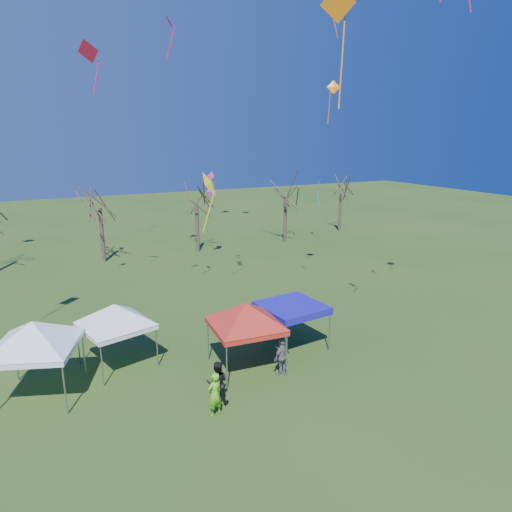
{
  "coord_description": "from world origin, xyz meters",
  "views": [
    {
      "loc": [
        -7.53,
        -15.36,
        10.5
      ],
      "look_at": [
        1.61,
        3.0,
        5.07
      ],
      "focal_mm": 32.0,
      "sensor_mm": 36.0,
      "label": 1
    }
  ],
  "objects_px": {
    "tent_blue": "(292,308)",
    "tree_4": "(286,182)",
    "tree_3": "(196,186)",
    "person_dark": "(217,383)",
    "tree_5": "(342,180)",
    "person_green": "(215,394)",
    "tent_white_mid": "(114,309)",
    "tree_2": "(98,188)",
    "person_grey": "(282,357)",
    "tent_white_west": "(32,327)",
    "tent_red": "(246,308)"
  },
  "relations": [
    {
      "from": "tent_blue",
      "to": "person_green",
      "type": "relative_size",
      "value": 1.8
    },
    {
      "from": "tent_white_mid",
      "to": "person_green",
      "type": "distance_m",
      "value": 6.58
    },
    {
      "from": "tree_3",
      "to": "tent_white_west",
      "type": "height_order",
      "value": "tree_3"
    },
    {
      "from": "tree_5",
      "to": "tent_white_mid",
      "type": "bearing_deg",
      "value": -143.37
    },
    {
      "from": "tree_4",
      "to": "tree_5",
      "type": "distance_m",
      "value": 8.62
    },
    {
      "from": "tree_4",
      "to": "tent_white_west",
      "type": "height_order",
      "value": "tree_4"
    },
    {
      "from": "tree_2",
      "to": "tent_blue",
      "type": "distance_m",
      "value": 22.57
    },
    {
      "from": "tree_2",
      "to": "person_dark",
      "type": "xyz_separation_m",
      "value": [
        0.73,
        -24.42,
        -5.37
      ]
    },
    {
      "from": "tent_white_west",
      "to": "tent_red",
      "type": "distance_m",
      "value": 8.8
    },
    {
      "from": "tent_white_west",
      "to": "person_green",
      "type": "relative_size",
      "value": 2.3
    },
    {
      "from": "tent_white_west",
      "to": "tent_red",
      "type": "xyz_separation_m",
      "value": [
        8.64,
        -1.66,
        -0.11
      ]
    },
    {
      "from": "tree_3",
      "to": "tent_red",
      "type": "relative_size",
      "value": 1.87
    },
    {
      "from": "tent_blue",
      "to": "person_green",
      "type": "height_order",
      "value": "tent_blue"
    },
    {
      "from": "tree_4",
      "to": "tree_5",
      "type": "height_order",
      "value": "tree_4"
    },
    {
      "from": "tree_2",
      "to": "tent_white_mid",
      "type": "bearing_deg",
      "value": -96.69
    },
    {
      "from": "tent_red",
      "to": "tent_blue",
      "type": "relative_size",
      "value": 1.31
    },
    {
      "from": "tree_4",
      "to": "tent_red",
      "type": "xyz_separation_m",
      "value": [
        -14.74,
        -21.96,
        -3.04
      ]
    },
    {
      "from": "tree_2",
      "to": "tent_blue",
      "type": "bearing_deg",
      "value": -74.33
    },
    {
      "from": "tent_white_mid",
      "to": "person_dark",
      "type": "height_order",
      "value": "tent_white_mid"
    },
    {
      "from": "tree_4",
      "to": "person_green",
      "type": "relative_size",
      "value": 4.41
    },
    {
      "from": "tree_2",
      "to": "tree_3",
      "type": "bearing_deg",
      "value": -2.27
    },
    {
      "from": "tent_white_mid",
      "to": "person_green",
      "type": "xyz_separation_m",
      "value": [
        2.62,
        -5.71,
        -1.96
      ]
    },
    {
      "from": "tent_red",
      "to": "person_grey",
      "type": "relative_size",
      "value": 2.41
    },
    {
      "from": "tree_4",
      "to": "person_dark",
      "type": "relative_size",
      "value": 4.3
    },
    {
      "from": "tree_2",
      "to": "tent_red",
      "type": "distance_m",
      "value": 22.77
    },
    {
      "from": "tent_white_west",
      "to": "person_grey",
      "type": "height_order",
      "value": "tent_white_west"
    },
    {
      "from": "tree_3",
      "to": "tent_blue",
      "type": "xyz_separation_m",
      "value": [
        -2.41,
        -21.02,
        -3.96
      ]
    },
    {
      "from": "person_dark",
      "to": "person_green",
      "type": "bearing_deg",
      "value": 85.64
    },
    {
      "from": "tent_red",
      "to": "tent_blue",
      "type": "xyz_separation_m",
      "value": [
        3.01,
        0.98,
        -0.89
      ]
    },
    {
      "from": "tent_white_mid",
      "to": "tent_red",
      "type": "relative_size",
      "value": 0.92
    },
    {
      "from": "tent_red",
      "to": "person_grey",
      "type": "height_order",
      "value": "tent_red"
    },
    {
      "from": "tree_5",
      "to": "person_green",
      "type": "distance_m",
      "value": 37.48
    },
    {
      "from": "tree_4",
      "to": "tent_white_mid",
      "type": "bearing_deg",
      "value": -136.43
    },
    {
      "from": "tent_blue",
      "to": "tree_5",
      "type": "bearing_deg",
      "value": 48.9
    },
    {
      "from": "tree_5",
      "to": "tent_white_west",
      "type": "bearing_deg",
      "value": -144.84
    },
    {
      "from": "tree_2",
      "to": "tent_blue",
      "type": "height_order",
      "value": "tree_2"
    },
    {
      "from": "tent_blue",
      "to": "tree_4",
      "type": "bearing_deg",
      "value": 60.78
    },
    {
      "from": "tree_3",
      "to": "person_dark",
      "type": "bearing_deg",
      "value": -107.66
    },
    {
      "from": "tree_3",
      "to": "tent_blue",
      "type": "relative_size",
      "value": 2.46
    },
    {
      "from": "tent_white_west",
      "to": "tent_blue",
      "type": "distance_m",
      "value": 11.71
    },
    {
      "from": "person_grey",
      "to": "tent_white_mid",
      "type": "bearing_deg",
      "value": -55.3
    },
    {
      "from": "tent_white_mid",
      "to": "person_green",
      "type": "height_order",
      "value": "tent_white_mid"
    },
    {
      "from": "person_dark",
      "to": "tree_3",
      "type": "bearing_deg",
      "value": -83.05
    },
    {
      "from": "tree_3",
      "to": "person_green",
      "type": "height_order",
      "value": "tree_3"
    },
    {
      "from": "tree_3",
      "to": "tree_5",
      "type": "distance_m",
      "value": 17.81
    },
    {
      "from": "tree_3",
      "to": "person_grey",
      "type": "bearing_deg",
      "value": -100.27
    },
    {
      "from": "tent_blue",
      "to": "tree_2",
      "type": "bearing_deg",
      "value": 105.67
    },
    {
      "from": "tent_white_mid",
      "to": "person_green",
      "type": "bearing_deg",
      "value": -65.38
    },
    {
      "from": "tree_3",
      "to": "tree_4",
      "type": "height_order",
      "value": "tree_3"
    },
    {
      "from": "tree_2",
      "to": "person_dark",
      "type": "height_order",
      "value": "tree_2"
    }
  ]
}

